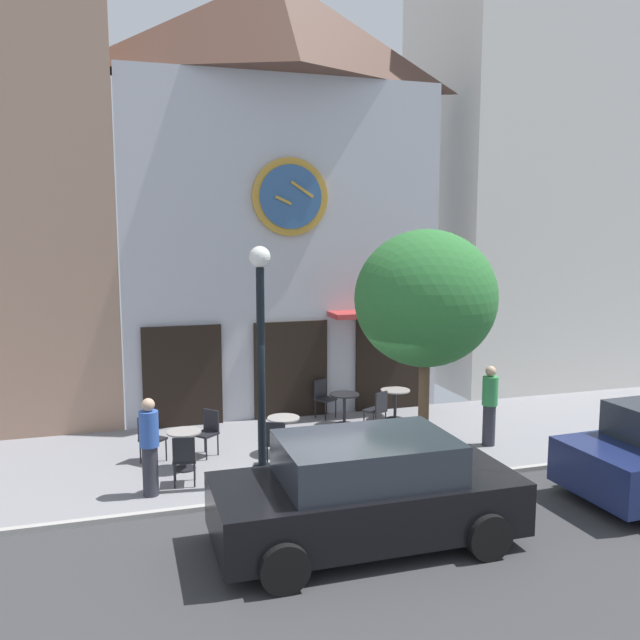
{
  "coord_description": "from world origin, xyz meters",
  "views": [
    {
      "loc": [
        -3.46,
        -10.05,
        4.4
      ],
      "look_at": [
        0.34,
        2.4,
        2.64
      ],
      "focal_mm": 36.94,
      "sensor_mm": 36.0,
      "label": 1
    }
  ],
  "objects_px": {
    "cafe_chair_corner": "(208,429)",
    "cafe_table_near_curb": "(184,444)",
    "street_tree": "(426,299)",
    "cafe_table_center_right": "(284,429)",
    "street_lamp": "(261,367)",
    "parked_car_black": "(366,492)",
    "cafe_table_leftmost": "(395,399)",
    "cafe_chair_curbside": "(275,440)",
    "pedestrian_green": "(490,404)",
    "cafe_chair_by_entrance": "(378,408)",
    "pedestrian_blue": "(149,446)",
    "cafe_chair_mid_row": "(150,435)",
    "cafe_table_rightmost": "(344,403)",
    "cafe_chair_near_lamp": "(323,395)",
    "cafe_chair_under_awning": "(184,457)"
  },
  "relations": [
    {
      "from": "cafe_chair_corner",
      "to": "cafe_table_near_curb",
      "type": "bearing_deg",
      "value": -128.05
    },
    {
      "from": "street_tree",
      "to": "cafe_table_center_right",
      "type": "distance_m",
      "value": 3.84
    },
    {
      "from": "street_lamp",
      "to": "parked_car_black",
      "type": "height_order",
      "value": "street_lamp"
    },
    {
      "from": "cafe_table_center_right",
      "to": "cafe_table_leftmost",
      "type": "distance_m",
      "value": 3.44
    },
    {
      "from": "street_lamp",
      "to": "cafe_chair_corner",
      "type": "height_order",
      "value": "street_lamp"
    },
    {
      "from": "cafe_chair_curbside",
      "to": "parked_car_black",
      "type": "xyz_separation_m",
      "value": [
        0.55,
        -3.35,
        0.23
      ]
    },
    {
      "from": "pedestrian_green",
      "to": "cafe_table_center_right",
      "type": "bearing_deg",
      "value": 170.1
    },
    {
      "from": "cafe_chair_curbside",
      "to": "cafe_chair_by_entrance",
      "type": "height_order",
      "value": "same"
    },
    {
      "from": "cafe_table_leftmost",
      "to": "parked_car_black",
      "type": "bearing_deg",
      "value": -117.16
    },
    {
      "from": "cafe_table_center_right",
      "to": "pedestrian_blue",
      "type": "xyz_separation_m",
      "value": [
        -2.63,
        -1.39,
        0.36
      ]
    },
    {
      "from": "cafe_chair_by_entrance",
      "to": "cafe_chair_mid_row",
      "type": "height_order",
      "value": "same"
    },
    {
      "from": "cafe_table_rightmost",
      "to": "cafe_chair_mid_row",
      "type": "distance_m",
      "value": 4.53
    },
    {
      "from": "cafe_table_center_right",
      "to": "cafe_table_leftmost",
      "type": "relative_size",
      "value": 1.03
    },
    {
      "from": "cafe_table_leftmost",
      "to": "cafe_chair_curbside",
      "type": "height_order",
      "value": "cafe_chair_curbside"
    },
    {
      "from": "street_lamp",
      "to": "cafe_table_leftmost",
      "type": "bearing_deg",
      "value": 38.81
    },
    {
      "from": "cafe_table_near_curb",
      "to": "pedestrian_green",
      "type": "distance_m",
      "value": 6.18
    },
    {
      "from": "cafe_chair_mid_row",
      "to": "parked_car_black",
      "type": "bearing_deg",
      "value": -57.52
    },
    {
      "from": "street_tree",
      "to": "cafe_chair_by_entrance",
      "type": "height_order",
      "value": "street_tree"
    },
    {
      "from": "cafe_chair_near_lamp",
      "to": "pedestrian_green",
      "type": "height_order",
      "value": "pedestrian_green"
    },
    {
      "from": "cafe_table_center_right",
      "to": "pedestrian_green",
      "type": "height_order",
      "value": "pedestrian_green"
    },
    {
      "from": "cafe_table_rightmost",
      "to": "cafe_chair_mid_row",
      "type": "relative_size",
      "value": 0.81
    },
    {
      "from": "cafe_table_leftmost",
      "to": "parked_car_black",
      "type": "height_order",
      "value": "parked_car_black"
    },
    {
      "from": "pedestrian_green",
      "to": "cafe_chair_mid_row",
      "type": "bearing_deg",
      "value": 171.29
    },
    {
      "from": "street_lamp",
      "to": "cafe_chair_corner",
      "type": "bearing_deg",
      "value": 110.1
    },
    {
      "from": "cafe_chair_under_awning",
      "to": "cafe_chair_mid_row",
      "type": "relative_size",
      "value": 1.0
    },
    {
      "from": "cafe_table_near_curb",
      "to": "pedestrian_blue",
      "type": "relative_size",
      "value": 0.44
    },
    {
      "from": "cafe_table_rightmost",
      "to": "cafe_chair_curbside",
      "type": "relative_size",
      "value": 0.81
    },
    {
      "from": "cafe_chair_by_entrance",
      "to": "parked_car_black",
      "type": "relative_size",
      "value": 0.21
    },
    {
      "from": "cafe_table_rightmost",
      "to": "cafe_chair_by_entrance",
      "type": "relative_size",
      "value": 0.81
    },
    {
      "from": "cafe_table_center_right",
      "to": "parked_car_black",
      "type": "distance_m",
      "value": 4.06
    },
    {
      "from": "cafe_table_near_curb",
      "to": "parked_car_black",
      "type": "relative_size",
      "value": 0.17
    },
    {
      "from": "cafe_table_near_curb",
      "to": "street_lamp",
      "type": "bearing_deg",
      "value": -44.98
    },
    {
      "from": "cafe_table_near_curb",
      "to": "cafe_table_leftmost",
      "type": "distance_m",
      "value": 5.38
    },
    {
      "from": "street_tree",
      "to": "parked_car_black",
      "type": "xyz_separation_m",
      "value": [
        -2.11,
        -2.56,
        -2.42
      ]
    },
    {
      "from": "cafe_chair_curbside",
      "to": "parked_car_black",
      "type": "bearing_deg",
      "value": -80.67
    },
    {
      "from": "cafe_chair_under_awning",
      "to": "parked_car_black",
      "type": "height_order",
      "value": "parked_car_black"
    },
    {
      "from": "cafe_chair_corner",
      "to": "cafe_chair_curbside",
      "type": "bearing_deg",
      "value": -43.61
    },
    {
      "from": "street_tree",
      "to": "cafe_chair_corner",
      "type": "distance_m",
      "value": 4.96
    },
    {
      "from": "cafe_table_center_right",
      "to": "cafe_chair_mid_row",
      "type": "bearing_deg",
      "value": 173.26
    },
    {
      "from": "cafe_chair_curbside",
      "to": "cafe_table_rightmost",
      "type": "bearing_deg",
      "value": 45.83
    },
    {
      "from": "cafe_table_leftmost",
      "to": "parked_car_black",
      "type": "distance_m",
      "value": 6.3
    },
    {
      "from": "cafe_chair_by_entrance",
      "to": "pedestrian_blue",
      "type": "height_order",
      "value": "pedestrian_blue"
    },
    {
      "from": "cafe_table_rightmost",
      "to": "cafe_table_leftmost",
      "type": "height_order",
      "value": "cafe_table_rightmost"
    },
    {
      "from": "cafe_table_near_curb",
      "to": "parked_car_black",
      "type": "bearing_deg",
      "value": -59.72
    },
    {
      "from": "cafe_chair_curbside",
      "to": "cafe_chair_by_entrance",
      "type": "distance_m",
      "value": 3.1
    },
    {
      "from": "cafe_table_rightmost",
      "to": "cafe_chair_corner",
      "type": "xyz_separation_m",
      "value": [
        -3.25,
        -1.16,
        0.03
      ]
    },
    {
      "from": "street_lamp",
      "to": "cafe_chair_near_lamp",
      "type": "distance_m",
      "value": 4.69
    },
    {
      "from": "cafe_chair_curbside",
      "to": "cafe_chair_corner",
      "type": "relative_size",
      "value": 1.0
    },
    {
      "from": "cafe_chair_by_entrance",
      "to": "cafe_chair_near_lamp",
      "type": "height_order",
      "value": "same"
    },
    {
      "from": "cafe_table_near_curb",
      "to": "cafe_table_leftmost",
      "type": "xyz_separation_m",
      "value": [
        5.05,
        1.87,
        0.01
      ]
    }
  ]
}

